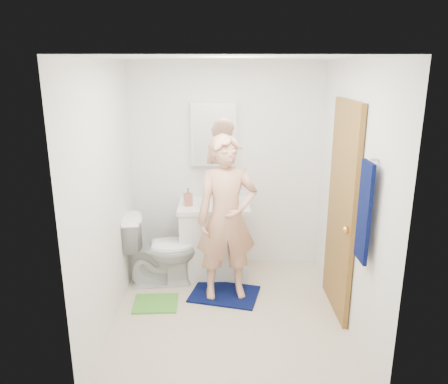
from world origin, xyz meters
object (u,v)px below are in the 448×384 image
Objects in this scene: towel at (364,212)px; soap_dispenser at (188,197)px; medicine_cabinet at (214,134)px; man at (227,219)px; toothbrush_cup at (232,197)px; toilet at (161,249)px; vanity_cabinet at (214,241)px.

soap_dispenser is at bearing 135.76° from towel.
medicine_cabinet is 3.52× the size of soap_dispenser.
soap_dispenser is 0.12× the size of man.
medicine_cabinet is 0.74m from toothbrush_cup.
toothbrush_cup reaches higher than toilet.
man is at bearing -76.27° from vanity_cabinet.
medicine_cabinet is at bearing 90.00° from vanity_cabinet.
vanity_cabinet is at bearing -74.45° from toilet.
towel is 2.07m from soap_dispenser.
soap_dispenser reaches higher than vanity_cabinet.
toothbrush_cup is (0.49, 0.15, -0.05)m from soap_dispenser.
soap_dispenser is 0.65m from man.
towel is 4.03× the size of soap_dispenser.
vanity_cabinet is 0.47× the size of man.
towel is 1.46m from man.
toilet is 0.47× the size of man.
toilet is 0.65m from soap_dispenser.
toilet is 0.91m from man.
toothbrush_cup is at bearing -32.92° from medicine_cabinet.
soap_dispenser is (-0.28, -0.28, -0.65)m from medicine_cabinet.
medicine_cabinet reaches higher than man.
medicine_cabinet is at bearing -57.97° from toilet.
vanity_cabinet is 1.22m from medicine_cabinet.
towel is 2.32m from toilet.
toothbrush_cup is at bearing -73.49° from toilet.
soap_dispenser is (0.30, 0.17, 0.55)m from toilet.
towel is at bearing -131.49° from toilet.
towel is at bearing -58.22° from toothbrush_cup.
towel is at bearing -51.53° from vanity_cabinet.
medicine_cabinet reaches higher than toilet.
toothbrush_cup is (0.20, -0.13, -0.70)m from medicine_cabinet.
soap_dispenser is at bearing -66.21° from toilet.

